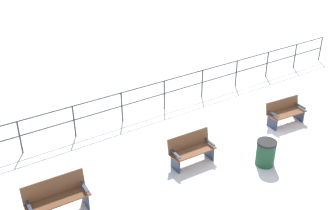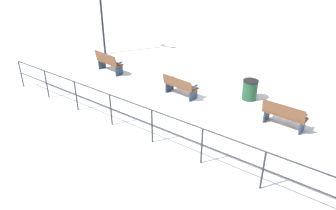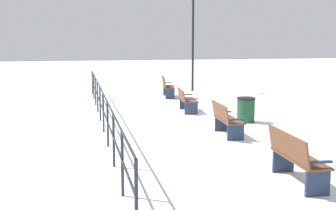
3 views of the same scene
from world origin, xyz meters
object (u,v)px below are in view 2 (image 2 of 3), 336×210
at_px(bench_second, 284,115).
at_px(bench_fourth, 108,62).
at_px(bench_third, 180,86).
at_px(trash_bin, 250,90).

height_order(bench_second, bench_fourth, bench_fourth).
distance_m(bench_second, bench_third, 4.04).
xyz_separation_m(bench_third, trash_bin, (1.36, -2.29, -0.03)).
relative_size(bench_second, bench_fourth, 0.93).
xyz_separation_m(bench_second, trash_bin, (1.28, 1.75, -0.06)).
bearing_deg(bench_third, bench_fourth, 93.52).
xyz_separation_m(bench_second, bench_third, (-0.09, 4.04, -0.03)).
height_order(bench_third, bench_fourth, bench_fourth).
relative_size(bench_third, trash_bin, 1.85).
bearing_deg(bench_second, bench_fourth, 92.12).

